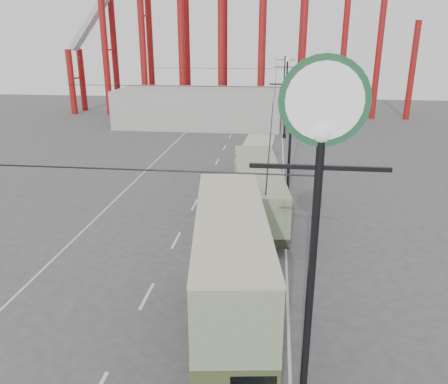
# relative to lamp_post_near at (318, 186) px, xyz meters

# --- Properties ---
(ground) EXTENTS (160.00, 160.00, 0.00)m
(ground) POSITION_rel_lamp_post_near_xyz_m (-5.60, 3.00, -7.86)
(ground) COLOR #474749
(ground) RESTS_ON ground
(road_markings) EXTENTS (12.52, 120.00, 0.01)m
(road_markings) POSITION_rel_lamp_post_near_xyz_m (-6.46, 22.70, -7.86)
(road_markings) COLOR silver
(road_markings) RESTS_ON ground
(lamp_post_near) EXTENTS (3.20, 0.44, 10.80)m
(lamp_post_near) POSITION_rel_lamp_post_near_xyz_m (0.00, 0.00, 0.00)
(lamp_post_near) COLOR black
(lamp_post_near) RESTS_ON ground
(lamp_post_mid) EXTENTS (3.20, 0.44, 9.32)m
(lamp_post_mid) POSITION_rel_lamp_post_near_xyz_m (0.00, 21.00, -3.18)
(lamp_post_mid) COLOR black
(lamp_post_mid) RESTS_ON ground
(lamp_post_far) EXTENTS (3.20, 0.44, 9.32)m
(lamp_post_far) POSITION_rel_lamp_post_near_xyz_m (0.00, 43.00, -3.18)
(lamp_post_far) COLOR black
(lamp_post_far) RESTS_ON ground
(lamp_post_distant) EXTENTS (3.20, 0.44, 9.32)m
(lamp_post_distant) POSITION_rel_lamp_post_near_xyz_m (0.00, 65.00, -3.18)
(lamp_post_distant) COLOR black
(lamp_post_distant) RESTS_ON ground
(fairground_shed) EXTENTS (22.00, 10.00, 5.00)m
(fairground_shed) POSITION_rel_lamp_post_near_xyz_m (-11.60, 50.00, -5.36)
(fairground_shed) COLOR #ADACA7
(fairground_shed) RESTS_ON ground
(double_decker_bus) EXTENTS (3.76, 10.05, 5.27)m
(double_decker_bus) POSITION_rel_lamp_post_near_xyz_m (-2.49, 4.51, -4.91)
(double_decker_bus) COLOR #3D4826
(double_decker_bus) RESTS_ON ground
(single_decker_green) EXTENTS (4.08, 12.39, 3.44)m
(single_decker_green) POSITION_rel_lamp_post_near_xyz_m (-2.07, 17.28, -5.92)
(single_decker_green) COLOR gray
(single_decker_green) RESTS_ON ground
(single_decker_cream) EXTENTS (2.80, 9.69, 2.99)m
(single_decker_cream) POSITION_rel_lamp_post_near_xyz_m (-2.50, 25.21, -6.18)
(single_decker_cream) COLOR beige
(single_decker_cream) RESTS_ON ground
(pedestrian) EXTENTS (0.86, 0.77, 1.97)m
(pedestrian) POSITION_rel_lamp_post_near_xyz_m (-4.05, 9.81, -6.88)
(pedestrian) COLOR black
(pedestrian) RESTS_ON ground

